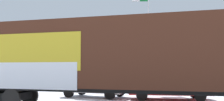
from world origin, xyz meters
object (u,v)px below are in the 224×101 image
parked_car_white (94,83)px  parked_car_red (168,84)px  flagpole (145,25)px  freight_car (124,56)px

parked_car_white → parked_car_red: parked_car_red is taller
flagpole → parked_car_red: 8.50m
flagpole → freight_car: bearing=-89.8°
flagpole → parked_car_white: bearing=-112.9°
freight_car → parked_car_red: freight_car is taller
freight_car → parked_car_white: (-2.76, 5.08, -1.51)m
flagpole → parked_car_white: size_ratio=2.02×
flagpole → parked_car_red: bearing=-74.7°
freight_car → parked_car_red: (1.83, 4.75, -1.47)m
flagpole → parked_car_white: 8.49m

